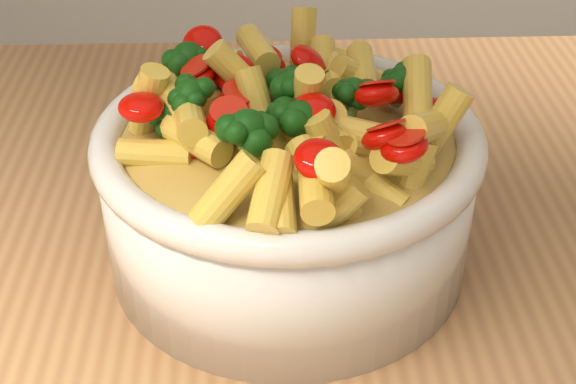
{
  "coord_description": "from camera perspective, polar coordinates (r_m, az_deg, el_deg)",
  "views": [
    {
      "loc": [
        -0.11,
        -0.35,
        1.23
      ],
      "look_at": [
        -0.1,
        0.06,
        0.95
      ],
      "focal_mm": 50.0,
      "sensor_mm": 36.0,
      "label": 1
    }
  ],
  "objects": [
    {
      "name": "pasta_salad",
      "position": [
        0.46,
        0.0,
        6.46
      ],
      "size": [
        0.18,
        0.18,
        0.04
      ],
      "color": "#F4D84D",
      "rests_on": "serving_bowl"
    },
    {
      "name": "serving_bowl",
      "position": [
        0.5,
        0.0,
        0.12
      ],
      "size": [
        0.23,
        0.23,
        0.1
      ],
      "color": "silver",
      "rests_on": "table"
    }
  ]
}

